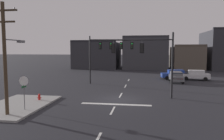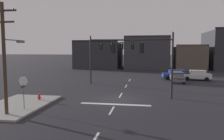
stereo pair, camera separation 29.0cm
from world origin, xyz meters
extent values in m
plane|color=#232328|center=(0.00, 0.00, 0.00)|extent=(400.00, 400.00, 0.00)
cube|color=gray|center=(-8.46, -4.00, 0.07)|extent=(5.00, 8.00, 0.15)
cube|color=silver|center=(0.00, -2.00, 0.00)|extent=(6.40, 0.50, 0.01)
cube|color=silver|center=(0.00, -4.00, 0.00)|extent=(0.16, 2.40, 0.01)
cube|color=silver|center=(0.00, 2.00, 0.00)|extent=(0.16, 2.40, 0.01)
cube|color=silver|center=(0.00, 8.00, 0.00)|extent=(0.16, 2.40, 0.01)
cube|color=silver|center=(0.00, 14.00, 0.00)|extent=(0.16, 2.40, 0.01)
cylinder|color=black|center=(5.27, 1.24, 3.28)|extent=(0.20, 0.20, 6.56)
cylinder|color=black|center=(1.32, 1.74, 5.94)|extent=(7.92, 1.12, 0.12)
sphere|color=black|center=(5.27, 1.24, 6.61)|extent=(0.18, 0.18, 0.18)
cylinder|color=#56565B|center=(2.23, 1.63, 5.71)|extent=(0.03, 0.03, 0.35)
cube|color=black|center=(2.23, 1.63, 5.08)|extent=(0.33, 0.28, 0.90)
sphere|color=green|center=(2.25, 1.76, 5.37)|extent=(0.20, 0.20, 0.20)
sphere|color=#2D2314|center=(2.25, 1.76, 5.08)|extent=(0.20, 0.20, 0.20)
sphere|color=black|center=(2.25, 1.76, 4.80)|extent=(0.20, 0.20, 0.20)
cube|color=black|center=(2.23, 1.61, 5.08)|extent=(0.42, 0.08, 1.02)
cylinder|color=#56565B|center=(-0.81, 2.01, 5.71)|extent=(0.03, 0.03, 0.35)
cube|color=black|center=(-0.81, 2.01, 5.08)|extent=(0.33, 0.28, 0.90)
sphere|color=green|center=(-0.79, 2.14, 5.37)|extent=(0.20, 0.20, 0.20)
sphere|color=#2D2314|center=(-0.79, 2.14, 5.08)|extent=(0.20, 0.20, 0.20)
sphere|color=black|center=(-0.79, 2.14, 4.80)|extent=(0.20, 0.20, 0.20)
cube|color=black|center=(-0.81, 1.99, 5.08)|extent=(0.42, 0.08, 1.02)
cylinder|color=black|center=(-5.31, 9.42, 3.40)|extent=(0.20, 0.20, 6.81)
cylinder|color=black|center=(-1.85, 9.85, 6.38)|extent=(6.92, 1.00, 0.12)
sphere|color=black|center=(-5.31, 9.42, 6.86)|extent=(0.18, 0.18, 0.18)
cylinder|color=#56565B|center=(-3.81, 9.61, 6.14)|extent=(0.03, 0.03, 0.35)
cube|color=black|center=(-3.81, 9.61, 5.52)|extent=(0.33, 0.28, 0.90)
sphere|color=green|center=(-3.79, 9.48, 5.80)|extent=(0.20, 0.20, 0.20)
sphere|color=#2D2314|center=(-3.79, 9.48, 5.52)|extent=(0.20, 0.20, 0.20)
sphere|color=black|center=(-3.79, 9.48, 5.24)|extent=(0.20, 0.20, 0.20)
cube|color=black|center=(-3.81, 9.63, 5.52)|extent=(0.42, 0.08, 1.02)
cylinder|color=#56565B|center=(-2.30, 9.80, 6.14)|extent=(0.03, 0.03, 0.35)
cube|color=black|center=(-2.30, 9.80, 5.52)|extent=(0.33, 0.28, 0.90)
sphere|color=green|center=(-2.29, 9.67, 5.80)|extent=(0.20, 0.20, 0.20)
sphere|color=#2D2314|center=(-2.29, 9.67, 5.52)|extent=(0.20, 0.20, 0.20)
sphere|color=black|center=(-2.29, 9.67, 5.24)|extent=(0.20, 0.20, 0.20)
cube|color=black|center=(-2.31, 9.82, 5.52)|extent=(0.42, 0.08, 1.02)
cylinder|color=#56565B|center=(-0.80, 9.99, 6.14)|extent=(0.03, 0.03, 0.35)
cube|color=black|center=(-0.80, 9.99, 5.52)|extent=(0.33, 0.28, 0.90)
sphere|color=green|center=(-0.79, 9.86, 5.80)|extent=(0.20, 0.20, 0.20)
sphere|color=#2D2314|center=(-0.79, 9.86, 5.52)|extent=(0.20, 0.20, 0.20)
sphere|color=black|center=(-0.79, 9.86, 5.24)|extent=(0.20, 0.20, 0.20)
cube|color=black|center=(-0.81, 10.01, 5.52)|extent=(0.42, 0.08, 1.02)
cylinder|color=#56565B|center=(0.70, 10.18, 6.14)|extent=(0.03, 0.03, 0.35)
cube|color=black|center=(0.70, 10.18, 5.52)|extent=(0.33, 0.28, 0.90)
sphere|color=green|center=(0.71, 10.05, 5.80)|extent=(0.20, 0.20, 0.20)
sphere|color=#2D2314|center=(0.71, 10.05, 5.52)|extent=(0.20, 0.20, 0.20)
sphere|color=black|center=(0.71, 10.05, 5.24)|extent=(0.20, 0.20, 0.20)
cube|color=black|center=(0.70, 10.20, 5.52)|extent=(0.42, 0.08, 1.02)
cylinder|color=#56565B|center=(-6.96, -5.29, 1.07)|extent=(0.06, 0.06, 2.15)
cylinder|color=white|center=(-6.96, -5.29, 2.45)|extent=(0.76, 0.03, 0.76)
cylinder|color=#B21414|center=(-6.96, -5.28, 2.45)|extent=(0.68, 0.03, 0.68)
cube|color=#19592D|center=(-6.96, -5.29, 2.00)|extent=(0.02, 0.64, 0.16)
cube|color=silver|center=(10.77, 15.72, 0.70)|extent=(4.59, 2.33, 0.70)
cube|color=silver|center=(10.92, 15.71, 1.33)|extent=(2.64, 1.89, 0.56)
cube|color=#2D3842|center=(10.16, 15.80, 1.31)|extent=(0.43, 1.54, 0.47)
cube|color=#2D3842|center=(12.08, 15.56, 1.31)|extent=(0.40, 1.54, 0.46)
cylinder|color=black|center=(9.23, 15.06, 0.32)|extent=(0.66, 0.30, 0.64)
cylinder|color=black|center=(9.44, 16.75, 0.32)|extent=(0.66, 0.30, 0.64)
cylinder|color=black|center=(12.11, 14.70, 0.32)|extent=(0.66, 0.30, 0.64)
cylinder|color=black|center=(12.32, 16.39, 0.32)|extent=(0.66, 0.30, 0.64)
sphere|color=silver|center=(8.54, 15.42, 0.75)|extent=(0.16, 0.16, 0.16)
sphere|color=silver|center=(8.68, 16.56, 0.75)|extent=(0.16, 0.16, 0.16)
cube|color=maroon|center=(12.93, 15.45, 0.78)|extent=(0.21, 1.36, 0.12)
cube|color=slate|center=(7.30, 12.80, 0.70)|extent=(1.83, 4.41, 0.70)
cube|color=slate|center=(7.30, 12.65, 1.33)|extent=(1.62, 2.48, 0.56)
cube|color=#2D3842|center=(7.31, 13.42, 1.31)|extent=(1.52, 0.26, 0.47)
cube|color=#2D3842|center=(7.29, 11.48, 1.31)|extent=(1.52, 0.23, 0.46)
cylinder|color=black|center=(6.46, 14.26, 0.32)|extent=(0.22, 0.64, 0.64)
cylinder|color=black|center=(8.16, 14.25, 0.32)|extent=(0.22, 0.64, 0.64)
cylinder|color=black|center=(6.44, 11.36, 0.32)|extent=(0.22, 0.64, 0.64)
cylinder|color=black|center=(8.14, 11.35, 0.32)|extent=(0.22, 0.64, 0.64)
sphere|color=silver|center=(6.74, 14.99, 0.75)|extent=(0.16, 0.16, 0.16)
sphere|color=silver|center=(7.90, 14.98, 0.75)|extent=(0.16, 0.16, 0.16)
cube|color=maroon|center=(7.29, 10.62, 0.78)|extent=(1.37, 0.05, 0.12)
cube|color=navy|center=(7.55, 16.03, 0.70)|extent=(4.54, 2.19, 0.70)
cube|color=navy|center=(7.70, 16.05, 1.33)|extent=(2.60, 1.81, 0.56)
cube|color=#2D3842|center=(6.94, 15.98, 1.31)|extent=(0.38, 1.54, 0.47)
cube|color=#2D3842|center=(8.87, 16.15, 1.31)|extent=(0.35, 1.53, 0.46)
cylinder|color=black|center=(6.18, 15.06, 0.32)|extent=(0.66, 0.28, 0.64)
cylinder|color=black|center=(6.03, 16.75, 0.32)|extent=(0.66, 0.28, 0.64)
cylinder|color=black|center=(9.08, 15.32, 0.32)|extent=(0.66, 0.28, 0.64)
cylinder|color=black|center=(8.92, 17.01, 0.32)|extent=(0.66, 0.28, 0.64)
sphere|color=silver|center=(5.43, 15.26, 0.75)|extent=(0.16, 0.16, 0.16)
sphere|color=silver|center=(5.33, 16.41, 0.75)|extent=(0.16, 0.16, 0.16)
cube|color=maroon|center=(9.73, 16.23, 0.78)|extent=(0.16, 1.37, 0.12)
cylinder|color=#423323|center=(-7.53, -6.69, 4.16)|extent=(0.26, 0.26, 8.32)
cube|color=#382B1E|center=(-7.53, -6.69, 7.72)|extent=(2.20, 0.12, 0.12)
cube|color=#382B1E|center=(-7.53, -6.69, 6.92)|extent=(1.80, 0.12, 0.12)
cylinder|color=#56565B|center=(-7.53, -5.61, 5.68)|extent=(0.08, 2.16, 0.08)
cube|color=slate|center=(-7.53, -4.53, 5.60)|extent=(0.36, 0.64, 0.20)
cylinder|color=gray|center=(-6.63, -6.69, 7.84)|extent=(0.10, 0.10, 0.12)
cylinder|color=red|center=(-7.41, -1.96, 0.33)|extent=(0.22, 0.22, 0.55)
cylinder|color=red|center=(-7.41, -1.96, 0.05)|extent=(0.30, 0.30, 0.10)
sphere|color=red|center=(-7.41, -1.96, 0.65)|extent=(0.20, 0.20, 0.20)
cylinder|color=red|center=(-7.56, -1.96, 0.35)|extent=(0.10, 0.08, 0.08)
cylinder|color=red|center=(-7.26, -1.96, 0.35)|extent=(0.10, 0.08, 0.08)
cube|color=#2D2D33|center=(-10.28, 37.83, 3.43)|extent=(11.59, 12.38, 6.86)
cube|color=black|center=(-10.28, 31.94, 7.11)|extent=(11.59, 0.60, 0.50)
cube|color=#38383D|center=(2.66, 36.65, 3.93)|extent=(11.08, 10.01, 7.87)
cube|color=#2B2B30|center=(2.66, 31.94, 8.12)|extent=(11.08, 0.60, 0.50)
cube|color=brown|center=(13.16, 36.96, 2.84)|extent=(7.25, 10.63, 5.68)
cube|color=#493F35|center=(13.16, 31.94, 5.93)|extent=(7.25, 0.60, 0.50)
cube|color=#2D2D33|center=(22.55, 38.24, 4.78)|extent=(9.15, 13.19, 9.56)
camera|label=1|loc=(2.50, -21.06, 4.92)|focal=34.70mm
camera|label=2|loc=(2.79, -21.01, 4.92)|focal=34.70mm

